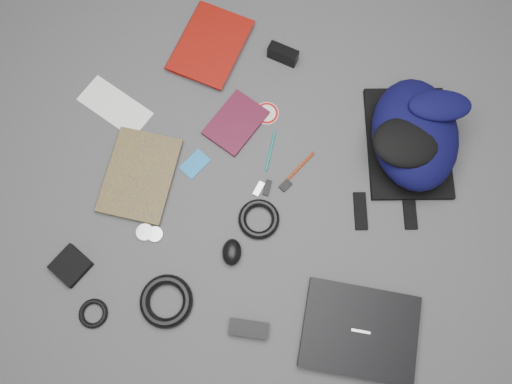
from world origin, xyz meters
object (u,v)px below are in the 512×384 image
(laptop, at_px, (360,331))
(power_brick, at_px, (249,329))
(textbook_red, at_px, (182,35))
(backpack, at_px, (415,134))
(dvd_case, at_px, (236,123))
(compact_camera, at_px, (283,54))
(mouse, at_px, (232,252))
(pouch, at_px, (71,266))
(comic_book, at_px, (108,169))

(laptop, height_order, power_brick, laptop)
(laptop, distance_m, textbook_red, 1.13)
(power_brick, bearing_deg, laptop, 6.46)
(laptop, bearing_deg, backpack, 82.51)
(dvd_case, height_order, compact_camera, compact_camera)
(laptop, bearing_deg, power_brick, -171.01)
(compact_camera, xyz_separation_m, mouse, (0.09, -0.68, -0.01))
(textbook_red, bearing_deg, pouch, -87.95)
(power_brick, bearing_deg, backpack, 56.35)
(power_brick, bearing_deg, dvd_case, 101.78)
(textbook_red, relative_size, dvd_case, 1.48)
(power_brick, relative_size, pouch, 1.18)
(backpack, xyz_separation_m, textbook_red, (-0.84, 0.10, -0.07))
(backpack, xyz_separation_m, compact_camera, (-0.49, 0.14, -0.06))
(comic_book, bearing_deg, compact_camera, 48.02)
(comic_book, height_order, power_brick, power_brick)
(laptop, height_order, mouse, mouse)
(pouch, bearing_deg, backpack, 41.90)
(laptop, xyz_separation_m, mouse, (-0.43, 0.08, 0.00))
(comic_book, bearing_deg, backpack, 17.88)
(mouse, bearing_deg, backpack, 34.70)
(compact_camera, bearing_deg, dvd_case, -98.00)
(mouse, bearing_deg, pouch, -172.95)
(compact_camera, bearing_deg, power_brick, -71.94)
(compact_camera, relative_size, mouse, 1.25)
(compact_camera, height_order, power_brick, compact_camera)
(textbook_red, height_order, pouch, textbook_red)
(laptop, relative_size, compact_camera, 3.24)
(backpack, bearing_deg, power_brick, -132.03)
(comic_book, distance_m, compact_camera, 0.69)
(compact_camera, distance_m, mouse, 0.69)
(compact_camera, bearing_deg, pouch, -107.42)
(backpack, distance_m, comic_book, 0.97)
(backpack, bearing_deg, pouch, -159.93)
(backpack, distance_m, textbook_red, 0.85)
(power_brick, xyz_separation_m, pouch, (-0.57, -0.02, -0.00))
(backpack, distance_m, laptop, 0.62)
(laptop, relative_size, pouch, 3.42)
(laptop, relative_size, textbook_red, 1.16)
(compact_camera, bearing_deg, comic_book, -119.46)
(textbook_red, distance_m, comic_book, 0.53)
(dvd_case, bearing_deg, backpack, 29.30)
(laptop, bearing_deg, textbook_red, 129.85)
(pouch, bearing_deg, dvd_case, 64.67)
(dvd_case, height_order, pouch, pouch)
(comic_book, distance_m, power_brick, 0.67)
(pouch, bearing_deg, textbook_red, 90.04)
(laptop, xyz_separation_m, power_brick, (-0.30, -0.11, -0.00))
(compact_camera, relative_size, pouch, 1.06)
(dvd_case, bearing_deg, laptop, -24.19)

